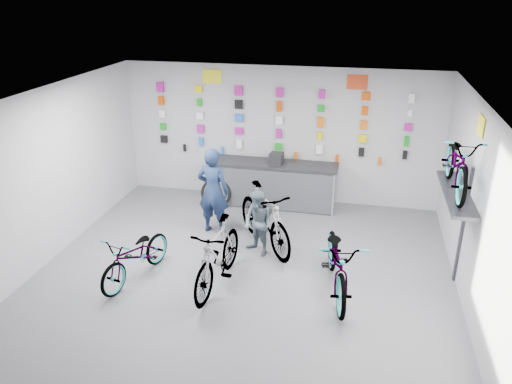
% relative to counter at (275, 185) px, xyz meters
% --- Properties ---
extents(floor, '(8.00, 8.00, 0.00)m').
position_rel_counter_xyz_m(floor, '(0.00, -3.54, -0.49)').
color(floor, '#525257').
rests_on(floor, ground).
extents(ceiling, '(8.00, 8.00, 0.00)m').
position_rel_counter_xyz_m(ceiling, '(0.00, -3.54, 2.51)').
color(ceiling, white).
rests_on(ceiling, wall_back).
extents(wall_back, '(7.00, 0.00, 7.00)m').
position_rel_counter_xyz_m(wall_back, '(0.00, 0.46, 1.01)').
color(wall_back, '#B4B4B7').
rests_on(wall_back, floor).
extents(wall_left, '(0.00, 8.00, 8.00)m').
position_rel_counter_xyz_m(wall_left, '(-3.50, -3.54, 1.01)').
color(wall_left, '#B4B4B7').
rests_on(wall_left, floor).
extents(wall_right, '(0.00, 8.00, 8.00)m').
position_rel_counter_xyz_m(wall_right, '(3.50, -3.54, 1.01)').
color(wall_right, '#B4B4B7').
rests_on(wall_right, floor).
extents(counter, '(2.70, 0.66, 1.00)m').
position_rel_counter_xyz_m(counter, '(0.00, 0.00, 0.00)').
color(counter, black).
rests_on(counter, floor).
extents(merch_wall, '(5.56, 0.08, 1.56)m').
position_rel_counter_xyz_m(merch_wall, '(-0.10, 0.39, 1.34)').
color(merch_wall, black).
rests_on(merch_wall, wall_back).
extents(wall_bracket, '(0.39, 1.90, 2.00)m').
position_rel_counter_xyz_m(wall_bracket, '(3.33, -2.34, 0.98)').
color(wall_bracket, '#333338').
rests_on(wall_bracket, wall_right).
extents(sign_left, '(0.42, 0.02, 0.30)m').
position_rel_counter_xyz_m(sign_left, '(-1.50, 0.44, 2.23)').
color(sign_left, '#FFF722').
rests_on(sign_left, wall_back).
extents(sign_right, '(0.42, 0.02, 0.30)m').
position_rel_counter_xyz_m(sign_right, '(1.60, 0.44, 2.23)').
color(sign_right, '#D5431D').
rests_on(sign_right, wall_back).
extents(sign_side, '(0.02, 0.40, 0.30)m').
position_rel_counter_xyz_m(sign_side, '(3.48, -2.34, 2.16)').
color(sign_side, '#FFF722').
rests_on(sign_side, wall_right).
extents(bike_left, '(0.98, 1.76, 0.88)m').
position_rel_counter_xyz_m(bike_left, '(-1.70, -3.44, -0.05)').
color(bike_left, gray).
rests_on(bike_left, floor).
extents(bike_center, '(0.71, 1.92, 1.13)m').
position_rel_counter_xyz_m(bike_center, '(-0.32, -3.35, 0.08)').
color(bike_center, gray).
rests_on(bike_center, floor).
extents(bike_right, '(1.06, 2.14, 1.07)m').
position_rel_counter_xyz_m(bike_right, '(1.57, -3.09, 0.05)').
color(bike_right, gray).
rests_on(bike_right, floor).
extents(bike_service, '(1.67, 1.90, 1.19)m').
position_rel_counter_xyz_m(bike_service, '(0.15, -1.90, 0.11)').
color(bike_service, gray).
rests_on(bike_service, floor).
extents(bike_wall, '(0.63, 1.80, 0.95)m').
position_rel_counter_xyz_m(bike_wall, '(3.25, -2.34, 1.57)').
color(bike_wall, gray).
rests_on(bike_wall, wall_bracket).
extents(clerk, '(0.67, 0.47, 1.74)m').
position_rel_counter_xyz_m(clerk, '(-0.95, -1.51, 0.38)').
color(clerk, '#182748').
rests_on(clerk, floor).
extents(customer, '(0.75, 0.73, 1.22)m').
position_rel_counter_xyz_m(customer, '(0.09, -2.19, 0.13)').
color(customer, slate).
rests_on(customer, floor).
extents(spare_wheel, '(0.69, 0.31, 0.67)m').
position_rel_counter_xyz_m(spare_wheel, '(-1.25, -0.37, -0.16)').
color(spare_wheel, black).
rests_on(spare_wheel, floor).
extents(register, '(0.31, 0.32, 0.22)m').
position_rel_counter_xyz_m(register, '(0.02, 0.01, 0.62)').
color(register, black).
rests_on(register, counter).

